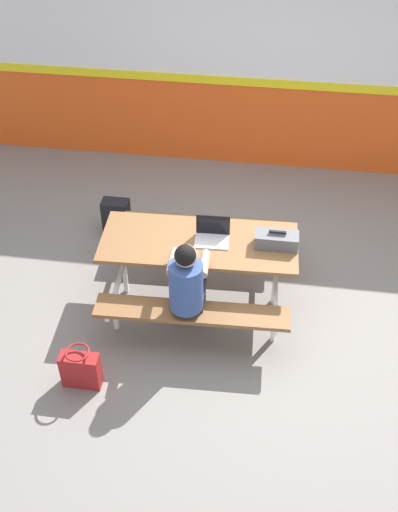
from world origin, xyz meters
The scene contains 8 objects.
ground_plane centered at (0.00, 0.00, -0.01)m, with size 10.00×10.00×0.02m, color gray.
accent_backdrop centered at (0.00, 2.65, 1.25)m, with size 8.00×0.14×2.60m.
picnic_table_main centered at (-0.26, 0.00, 0.57)m, with size 1.89×1.62×0.74m.
student_nearer centered at (-0.29, -0.56, 0.71)m, with size 0.37×0.53×1.21m.
laptop_silver centered at (-0.14, 0.04, 0.79)m, with size 0.33×0.23×0.22m.
toolbox_grey centered at (0.47, 0.03, 0.81)m, with size 0.40×0.18×0.18m.
backpack_dark centered at (-1.33, 0.91, 0.22)m, with size 0.30×0.22×0.44m.
tote_bag_bright centered at (-1.13, -1.22, 0.19)m, with size 0.34×0.21×0.43m.
Camera 1 is at (0.36, -4.37, 4.41)m, focal length 42.66 mm.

